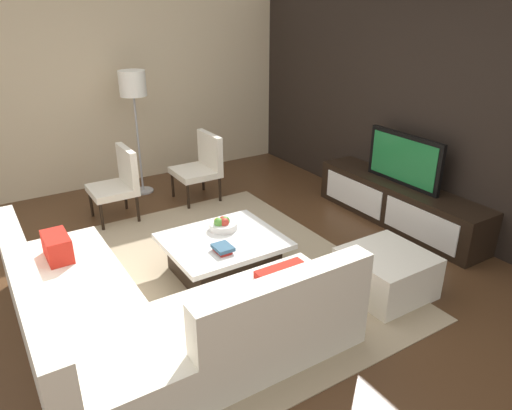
{
  "coord_description": "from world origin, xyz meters",
  "views": [
    {
      "loc": [
        3.46,
        -1.78,
        2.48
      ],
      "look_at": [
        -0.22,
        0.55,
        0.58
      ],
      "focal_mm": 33.4,
      "sensor_mm": 36.0,
      "label": 1
    }
  ],
  "objects_px": {
    "ottoman": "(386,273)",
    "television": "(404,160)",
    "fruit_bowl": "(223,224)",
    "book_stack": "(223,249)",
    "floor_lamp": "(133,90)",
    "accent_chair_far": "(202,163)",
    "coffee_table": "(224,255)",
    "accent_chair_near": "(119,180)",
    "media_console": "(398,204)",
    "sectional_couch": "(145,315)"
  },
  "relations": [
    {
      "from": "media_console",
      "to": "book_stack",
      "type": "xyz_separation_m",
      "value": [
        0.12,
        -2.42,
        0.16
      ]
    },
    {
      "from": "sectional_couch",
      "to": "floor_lamp",
      "type": "relative_size",
      "value": 1.44
    },
    {
      "from": "accent_chair_near",
      "to": "fruit_bowl",
      "type": "distance_m",
      "value": 1.71
    },
    {
      "from": "sectional_couch",
      "to": "accent_chair_near",
      "type": "bearing_deg",
      "value": 166.4
    },
    {
      "from": "television",
      "to": "floor_lamp",
      "type": "relative_size",
      "value": 0.62
    },
    {
      "from": "accent_chair_near",
      "to": "coffee_table",
      "type": "bearing_deg",
      "value": 19.07
    },
    {
      "from": "accent_chair_far",
      "to": "book_stack",
      "type": "height_order",
      "value": "accent_chair_far"
    },
    {
      "from": "media_console",
      "to": "fruit_bowl",
      "type": "relative_size",
      "value": 8.01
    },
    {
      "from": "television",
      "to": "fruit_bowl",
      "type": "distance_m",
      "value": 2.25
    },
    {
      "from": "television",
      "to": "fruit_bowl",
      "type": "height_order",
      "value": "television"
    },
    {
      "from": "television",
      "to": "accent_chair_far",
      "type": "height_order",
      "value": "television"
    },
    {
      "from": "media_console",
      "to": "sectional_couch",
      "type": "xyz_separation_m",
      "value": [
        0.5,
        -3.3,
        0.02
      ]
    },
    {
      "from": "television",
      "to": "coffee_table",
      "type": "bearing_deg",
      "value": -92.49
    },
    {
      "from": "coffee_table",
      "to": "accent_chair_near",
      "type": "relative_size",
      "value": 1.24
    },
    {
      "from": "book_stack",
      "to": "fruit_bowl",
      "type": "bearing_deg",
      "value": 151.32
    },
    {
      "from": "floor_lamp",
      "to": "television",
      "type": "bearing_deg",
      "value": 40.64
    },
    {
      "from": "coffee_table",
      "to": "book_stack",
      "type": "bearing_deg",
      "value": -29.09
    },
    {
      "from": "floor_lamp",
      "to": "coffee_table",
      "type": "bearing_deg",
      "value": -1.79
    },
    {
      "from": "coffee_table",
      "to": "fruit_bowl",
      "type": "bearing_deg",
      "value": 151.84
    },
    {
      "from": "fruit_bowl",
      "to": "book_stack",
      "type": "xyz_separation_m",
      "value": [
        0.4,
        -0.22,
        -0.02
      ]
    },
    {
      "from": "accent_chair_near",
      "to": "book_stack",
      "type": "xyz_separation_m",
      "value": [
        2.02,
        0.3,
        -0.08
      ]
    },
    {
      "from": "sectional_couch",
      "to": "fruit_bowl",
      "type": "xyz_separation_m",
      "value": [
        -0.78,
        1.1,
        0.16
      ]
    },
    {
      "from": "coffee_table",
      "to": "ottoman",
      "type": "height_order",
      "value": "ottoman"
    },
    {
      "from": "sectional_couch",
      "to": "ottoman",
      "type": "height_order",
      "value": "sectional_couch"
    },
    {
      "from": "ottoman",
      "to": "television",
      "type": "bearing_deg",
      "value": 128.62
    },
    {
      "from": "floor_lamp",
      "to": "fruit_bowl",
      "type": "xyz_separation_m",
      "value": [
        2.31,
        0.02,
        -0.96
      ]
    },
    {
      "from": "fruit_bowl",
      "to": "floor_lamp",
      "type": "bearing_deg",
      "value": -179.57
    },
    {
      "from": "coffee_table",
      "to": "sectional_couch",
      "type": "bearing_deg",
      "value": -59.18
    },
    {
      "from": "media_console",
      "to": "book_stack",
      "type": "height_order",
      "value": "media_console"
    },
    {
      "from": "coffee_table",
      "to": "accent_chair_far",
      "type": "distance_m",
      "value": 1.99
    },
    {
      "from": "coffee_table",
      "to": "accent_chair_near",
      "type": "height_order",
      "value": "accent_chair_near"
    },
    {
      "from": "sectional_couch",
      "to": "fruit_bowl",
      "type": "relative_size",
      "value": 8.47
    },
    {
      "from": "media_console",
      "to": "floor_lamp",
      "type": "xyz_separation_m",
      "value": [
        -2.59,
        -2.22,
        1.15
      ]
    },
    {
      "from": "media_console",
      "to": "accent_chair_far",
      "type": "height_order",
      "value": "accent_chair_far"
    },
    {
      "from": "television",
      "to": "sectional_couch",
      "type": "distance_m",
      "value": 3.38
    },
    {
      "from": "fruit_bowl",
      "to": "accent_chair_far",
      "type": "bearing_deg",
      "value": 160.38
    },
    {
      "from": "television",
      "to": "sectional_couch",
      "type": "xyz_separation_m",
      "value": [
        0.5,
        -3.3,
        -0.52
      ]
    },
    {
      "from": "media_console",
      "to": "fruit_bowl",
      "type": "distance_m",
      "value": 2.23
    },
    {
      "from": "accent_chair_far",
      "to": "coffee_table",
      "type": "bearing_deg",
      "value": -29.57
    },
    {
      "from": "ottoman",
      "to": "book_stack",
      "type": "height_order",
      "value": "book_stack"
    },
    {
      "from": "media_console",
      "to": "accent_chair_near",
      "type": "bearing_deg",
      "value": -124.94
    },
    {
      "from": "ottoman",
      "to": "book_stack",
      "type": "xyz_separation_m",
      "value": [
        -0.85,
        -1.21,
        0.21
      ]
    },
    {
      "from": "book_stack",
      "to": "sectional_couch",
      "type": "bearing_deg",
      "value": -66.86
    },
    {
      "from": "book_stack",
      "to": "floor_lamp",
      "type": "bearing_deg",
      "value": 175.74
    },
    {
      "from": "accent_chair_near",
      "to": "floor_lamp",
      "type": "height_order",
      "value": "floor_lamp"
    },
    {
      "from": "coffee_table",
      "to": "fruit_bowl",
      "type": "relative_size",
      "value": 3.85
    },
    {
      "from": "sectional_couch",
      "to": "television",
      "type": "bearing_deg",
      "value": 98.61
    },
    {
      "from": "accent_chair_far",
      "to": "sectional_couch",
      "type": "bearing_deg",
      "value": -43.8
    },
    {
      "from": "media_console",
      "to": "ottoman",
      "type": "bearing_deg",
      "value": -51.37
    },
    {
      "from": "television",
      "to": "book_stack",
      "type": "height_order",
      "value": "television"
    }
  ]
}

